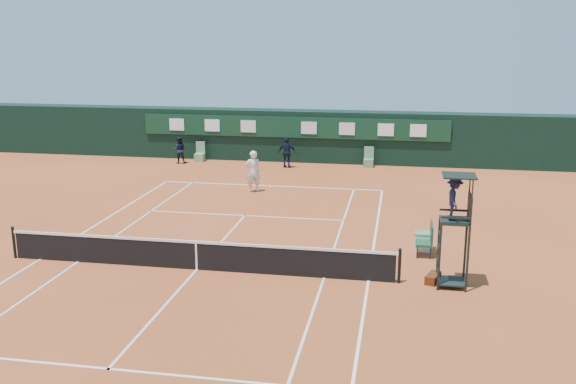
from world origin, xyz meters
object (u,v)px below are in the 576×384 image
at_px(umpire_chair, 455,207).
at_px(player, 253,171).
at_px(tennis_net, 196,255).
at_px(player_bench, 427,237).
at_px(cooler, 423,241).

relative_size(umpire_chair, player, 1.71).
relative_size(tennis_net, player_bench, 10.75).
xyz_separation_m(tennis_net, player_bench, (7.31, 2.89, 0.09)).
relative_size(tennis_net, cooler, 20.00).
xyz_separation_m(umpire_chair, player, (-8.54, 10.55, -1.46)).
height_order(tennis_net, player, player).
bearing_deg(player, umpire_chair, 104.52).
bearing_deg(tennis_net, player, 93.32).
distance_m(player_bench, cooler, 0.47).
relative_size(umpire_chair, cooler, 5.30).
bearing_deg(umpire_chair, player, 128.98).
relative_size(umpire_chair, player_bench, 2.85).
height_order(umpire_chair, player_bench, umpire_chair).
height_order(umpire_chair, player, umpire_chair).
height_order(player_bench, cooler, player_bench).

